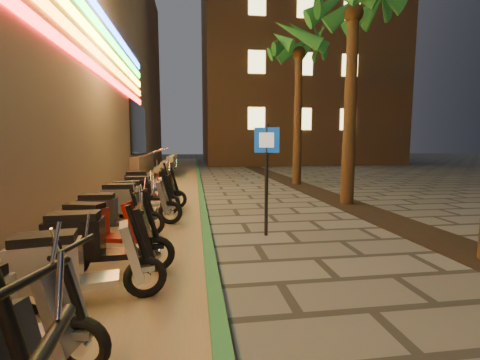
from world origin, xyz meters
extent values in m
cube|color=#8C7251|center=(-2.60, 10.00, 0.01)|extent=(3.40, 60.00, 0.01)
cube|color=#266637|center=(-0.90, 10.00, 0.05)|extent=(0.18, 60.00, 0.10)
cube|color=black|center=(3.60, 5.00, 0.01)|extent=(1.20, 40.00, 0.02)
cube|color=black|center=(-4.45, 18.00, 2.80)|extent=(0.08, 5.00, 3.00)
cube|color=gray|center=(-6.50, 18.00, 0.60)|extent=(5.00, 6.00, 1.20)
cube|color=#FF1414|center=(-4.45, 6.00, 4.50)|extent=(0.06, 26.00, 0.28)
cube|color=orange|center=(-4.45, 6.00, 5.05)|extent=(0.06, 26.00, 0.28)
cube|color=gray|center=(-3.50, 18.00, 0.15)|extent=(0.35, 5.00, 0.30)
cube|color=gray|center=(-3.15, 18.00, 0.45)|extent=(0.35, 5.00, 0.30)
cube|color=gray|center=(-2.80, 18.00, 0.75)|extent=(0.35, 5.00, 0.30)
cube|color=gray|center=(-2.45, 18.00, 1.05)|extent=(0.35, 5.00, 0.30)
cylinder|color=silver|center=(-3.90, 16.00, 1.25)|extent=(2.09, 0.06, 0.81)
cylinder|color=silver|center=(-3.90, 20.00, 1.25)|extent=(2.09, 0.06, 0.81)
cube|color=brown|center=(9.00, 32.00, 12.50)|extent=(18.00, 16.00, 25.00)
cube|color=#FFEB8C|center=(4.00, 23.97, 4.00)|extent=(1.40, 0.06, 1.80)
cube|color=#FFEB8C|center=(8.00, 23.97, 4.00)|extent=(1.40, 0.06, 1.80)
cube|color=#FFEB8C|center=(12.00, 23.97, 4.00)|extent=(1.40, 0.06, 1.80)
cube|color=#FFEB8C|center=(4.00, 23.97, 8.50)|extent=(1.40, 0.06, 1.80)
cube|color=#FFEB8C|center=(8.00, 23.97, 8.50)|extent=(1.40, 0.06, 1.80)
cube|color=#FFEB8C|center=(12.00, 23.97, 8.50)|extent=(1.40, 0.06, 1.80)
cube|color=#FFEB8C|center=(4.00, 23.97, 13.00)|extent=(1.40, 0.06, 1.80)
cube|color=#FFEB8C|center=(8.00, 23.97, 13.00)|extent=(1.40, 0.06, 1.80)
cube|color=#FFEB8C|center=(12.00, 23.97, 13.00)|extent=(1.40, 0.06, 1.80)
cylinder|color=#472D19|center=(3.60, 7.00, 2.85)|extent=(0.40, 0.40, 5.70)
sphere|color=#472D19|center=(3.60, 7.00, 5.70)|extent=(0.56, 0.56, 0.56)
cone|color=#1A4F18|center=(4.28, 7.57, 6.15)|extent=(1.70, 1.86, 1.52)
cone|color=#1A4F18|center=(3.75, 7.87, 6.15)|extent=(2.00, 0.93, 1.52)
cone|color=#1A4F18|center=(3.16, 7.77, 6.15)|extent=(1.97, 1.48, 1.52)
cone|color=#1A4F18|center=(2.77, 7.30, 6.15)|extent=(1.22, 2.02, 1.52)
cylinder|color=#472D19|center=(3.60, 12.00, 2.98)|extent=(0.40, 0.40, 5.95)
sphere|color=#472D19|center=(3.60, 12.00, 5.95)|extent=(0.56, 0.56, 0.56)
cone|color=#1A4F18|center=(4.49, 12.00, 6.40)|extent=(0.60, 1.93, 1.52)
cone|color=#1A4F18|center=(4.28, 12.57, 6.40)|extent=(1.70, 1.86, 1.52)
cone|color=#1A4F18|center=(3.75, 12.87, 6.40)|extent=(2.00, 0.93, 1.52)
cone|color=#1A4F18|center=(3.16, 12.77, 6.40)|extent=(1.97, 1.48, 1.52)
cone|color=#1A4F18|center=(2.77, 12.30, 6.40)|extent=(1.22, 2.02, 1.52)
cone|color=#1A4F18|center=(2.77, 11.70, 6.40)|extent=(1.22, 2.02, 1.52)
cone|color=#1A4F18|center=(3.16, 11.23, 6.40)|extent=(1.97, 1.48, 1.52)
cone|color=#1A4F18|center=(3.75, 11.13, 6.40)|extent=(2.00, 0.93, 1.52)
cone|color=#1A4F18|center=(4.28, 11.43, 6.40)|extent=(1.70, 1.86, 1.52)
cylinder|color=black|center=(0.32, 3.94, 1.13)|extent=(0.07, 0.07, 2.26)
cube|color=#0D46B3|center=(0.31, 3.92, 1.95)|extent=(0.48, 0.19, 0.50)
cube|color=white|center=(0.30, 3.89, 1.95)|extent=(0.28, 0.11, 0.29)
cylinder|color=black|center=(-1.99, -0.75, 0.86)|extent=(0.30, 0.15, 0.80)
cylinder|color=black|center=(-1.94, -0.76, 1.20)|extent=(0.22, 0.61, 0.05)
torus|color=black|center=(-2.04, 0.21, 0.25)|extent=(0.51, 0.20, 0.50)
cylinder|color=silver|center=(-2.04, 0.21, 0.25)|extent=(0.15, 0.12, 0.13)
cube|color=gray|center=(-2.57, 0.33, 0.29)|extent=(0.58, 0.43, 0.08)
cube|color=gray|center=(-2.17, 0.24, 0.58)|extent=(0.33, 0.43, 0.67)
cylinder|color=black|center=(-2.11, 0.23, 0.77)|extent=(0.27, 0.12, 0.71)
cylinder|color=black|center=(-2.06, 0.22, 1.07)|extent=(0.16, 0.55, 0.04)
cube|color=gray|center=(-2.04, 0.21, 0.36)|extent=(0.23, 0.18, 0.06)
torus|color=black|center=(-2.82, 1.27, 0.26)|extent=(0.53, 0.20, 0.52)
cylinder|color=silver|center=(-2.82, 1.27, 0.26)|extent=(0.16, 0.13, 0.14)
torus|color=black|center=(-1.73, 1.49, 0.26)|extent=(0.53, 0.20, 0.52)
cylinder|color=silver|center=(-1.73, 1.49, 0.26)|extent=(0.16, 0.13, 0.14)
cube|color=#BAB9BE|center=(-2.29, 1.38, 0.30)|extent=(0.60, 0.44, 0.08)
cube|color=#BAB9BE|center=(-2.74, 1.29, 0.55)|extent=(0.76, 0.51, 0.50)
cube|color=black|center=(-2.74, 1.29, 0.84)|extent=(0.67, 0.44, 0.12)
cube|color=#BAB9BE|center=(-1.87, 1.47, 0.60)|extent=(0.34, 0.44, 0.70)
cylinder|color=black|center=(-1.80, 1.48, 0.80)|extent=(0.28, 0.12, 0.74)
cylinder|color=black|center=(-1.75, 1.49, 1.12)|extent=(0.16, 0.58, 0.04)
cube|color=#BAB9BE|center=(-1.73, 1.49, 0.38)|extent=(0.24, 0.18, 0.06)
torus|color=black|center=(-2.85, 2.22, 0.27)|extent=(0.55, 0.14, 0.54)
cylinder|color=silver|center=(-2.85, 2.22, 0.27)|extent=(0.15, 0.11, 0.15)
torus|color=black|center=(-1.69, 2.30, 0.27)|extent=(0.55, 0.14, 0.54)
cylinder|color=silver|center=(-1.69, 2.30, 0.27)|extent=(0.15, 0.11, 0.15)
cube|color=black|center=(-2.28, 2.26, 0.31)|extent=(0.59, 0.39, 0.08)
cube|color=black|center=(-2.77, 2.22, 0.57)|extent=(0.75, 0.44, 0.52)
cube|color=black|center=(-2.77, 2.22, 0.87)|extent=(0.67, 0.38, 0.12)
cube|color=black|center=(-1.84, 2.29, 0.62)|extent=(0.30, 0.43, 0.73)
cylinder|color=black|center=(-1.76, 2.29, 0.83)|extent=(0.29, 0.09, 0.77)
cylinder|color=black|center=(-1.71, 2.30, 1.16)|extent=(0.09, 0.60, 0.05)
cube|color=black|center=(-1.69, 2.30, 0.39)|extent=(0.24, 0.16, 0.06)
torus|color=black|center=(-3.05, 3.32, 0.25)|extent=(0.51, 0.23, 0.50)
cylinder|color=silver|center=(-3.05, 3.32, 0.25)|extent=(0.16, 0.13, 0.14)
torus|color=black|center=(-2.00, 3.03, 0.25)|extent=(0.51, 0.23, 0.50)
cylinder|color=silver|center=(-2.00, 3.03, 0.25)|extent=(0.16, 0.13, 0.14)
cube|color=maroon|center=(-2.53, 3.17, 0.29)|extent=(0.60, 0.46, 0.08)
cube|color=maroon|center=(-2.97, 3.29, 0.53)|extent=(0.75, 0.54, 0.49)
cube|color=black|center=(-2.97, 3.29, 0.82)|extent=(0.66, 0.46, 0.12)
cube|color=maroon|center=(-2.13, 3.06, 0.58)|extent=(0.35, 0.44, 0.68)
cylinder|color=black|center=(-2.07, 3.04, 0.78)|extent=(0.27, 0.14, 0.72)
cylinder|color=black|center=(-2.02, 3.03, 1.09)|extent=(0.19, 0.55, 0.04)
cube|color=maroon|center=(-2.00, 3.03, 0.37)|extent=(0.24, 0.19, 0.06)
torus|color=black|center=(-3.11, 4.22, 0.26)|extent=(0.52, 0.10, 0.52)
cylinder|color=silver|center=(-3.11, 4.22, 0.26)|extent=(0.14, 0.10, 0.14)
torus|color=black|center=(-2.00, 4.23, 0.26)|extent=(0.52, 0.10, 0.52)
cylinder|color=silver|center=(-2.00, 4.23, 0.26)|extent=(0.14, 0.10, 0.14)
cube|color=#232628|center=(-2.56, 4.22, 0.30)|extent=(0.55, 0.34, 0.08)
cube|color=#232628|center=(-3.03, 4.22, 0.55)|extent=(0.70, 0.39, 0.50)
cube|color=black|center=(-3.03, 4.22, 0.83)|extent=(0.62, 0.32, 0.12)
cube|color=#232628|center=(-2.14, 4.23, 0.60)|extent=(0.27, 0.40, 0.70)
cylinder|color=black|center=(-2.07, 4.23, 0.80)|extent=(0.27, 0.07, 0.74)
cylinder|color=black|center=(-2.02, 4.23, 1.11)|extent=(0.05, 0.58, 0.04)
cube|color=#232628|center=(-2.00, 4.23, 0.38)|extent=(0.22, 0.14, 0.06)
torus|color=black|center=(-2.90, 5.18, 0.28)|extent=(0.56, 0.12, 0.56)
cylinder|color=silver|center=(-2.90, 5.18, 0.28)|extent=(0.15, 0.11, 0.15)
torus|color=black|center=(-1.70, 5.15, 0.28)|extent=(0.56, 0.12, 0.56)
cylinder|color=silver|center=(-1.70, 5.15, 0.28)|extent=(0.15, 0.11, 0.15)
cube|color=#A5A5AD|center=(-2.31, 5.17, 0.32)|extent=(0.60, 0.38, 0.09)
cube|color=#A5A5AD|center=(-2.82, 5.18, 0.59)|extent=(0.77, 0.43, 0.54)
cube|color=black|center=(-2.82, 5.18, 0.91)|extent=(0.68, 0.36, 0.13)
cube|color=#A5A5AD|center=(-1.85, 5.15, 0.65)|extent=(0.30, 0.44, 0.76)
cylinder|color=black|center=(-1.77, 5.15, 0.86)|extent=(0.30, 0.08, 0.80)
cylinder|color=black|center=(-1.72, 5.15, 1.21)|extent=(0.06, 0.63, 0.05)
cube|color=#A5A5AD|center=(-1.70, 5.15, 0.41)|extent=(0.24, 0.16, 0.06)
torus|color=black|center=(-2.91, 5.94, 0.27)|extent=(0.56, 0.23, 0.55)
cylinder|color=silver|center=(-2.91, 5.94, 0.27)|extent=(0.17, 0.14, 0.15)
torus|color=black|center=(-1.77, 6.22, 0.27)|extent=(0.56, 0.23, 0.55)
cylinder|color=silver|center=(-1.77, 6.22, 0.27)|extent=(0.17, 0.14, 0.15)
cube|color=silver|center=(-2.35, 6.08, 0.31)|extent=(0.65, 0.48, 0.08)
cube|color=silver|center=(-2.83, 5.96, 0.58)|extent=(0.81, 0.56, 0.52)
cube|color=black|center=(-2.83, 5.96, 0.88)|extent=(0.71, 0.48, 0.13)
cube|color=silver|center=(-1.91, 6.18, 0.63)|extent=(0.37, 0.47, 0.74)
cylinder|color=black|center=(-1.84, 6.20, 0.84)|extent=(0.30, 0.14, 0.78)
cylinder|color=black|center=(-1.79, 6.21, 1.18)|extent=(0.19, 0.60, 0.05)
cube|color=silver|center=(-1.77, 6.22, 0.40)|extent=(0.26, 0.20, 0.06)
torus|color=black|center=(-2.81, 7.05, 0.28)|extent=(0.55, 0.13, 0.55)
cylinder|color=silver|center=(-2.81, 7.05, 0.28)|extent=(0.15, 0.11, 0.15)
torus|color=black|center=(-1.63, 7.00, 0.28)|extent=(0.55, 0.13, 0.55)
cylinder|color=silver|center=(-1.63, 7.00, 0.28)|extent=(0.15, 0.11, 0.15)
cube|color=black|center=(-2.23, 7.03, 0.32)|extent=(0.59, 0.38, 0.08)
cube|color=black|center=(-2.73, 7.04, 0.58)|extent=(0.75, 0.43, 0.53)
cube|color=black|center=(-2.73, 7.04, 0.89)|extent=(0.67, 0.36, 0.13)
cube|color=black|center=(-1.78, 7.01, 0.64)|extent=(0.30, 0.43, 0.74)
cylinder|color=black|center=(-1.70, 7.01, 0.85)|extent=(0.29, 0.08, 0.78)
cylinder|color=black|center=(-1.65, 7.01, 1.19)|extent=(0.07, 0.62, 0.05)
cube|color=black|center=(-1.63, 7.00, 0.40)|extent=(0.24, 0.16, 0.06)
torus|color=black|center=(-3.05, 7.85, 0.23)|extent=(0.47, 0.16, 0.46)
cylinder|color=silver|center=(-3.05, 7.85, 0.23)|extent=(0.14, 0.11, 0.12)
torus|color=black|center=(-2.07, 8.02, 0.23)|extent=(0.47, 0.16, 0.46)
cylinder|color=silver|center=(-2.07, 8.02, 0.23)|extent=(0.14, 0.11, 0.12)
cube|color=maroon|center=(-2.57, 7.93, 0.27)|extent=(0.53, 0.38, 0.07)
cube|color=maroon|center=(-2.98, 7.86, 0.49)|extent=(0.67, 0.43, 0.44)
cube|color=black|center=(-2.98, 7.86, 0.74)|extent=(0.59, 0.37, 0.11)
cube|color=maroon|center=(-2.19, 7.99, 0.53)|extent=(0.29, 0.39, 0.62)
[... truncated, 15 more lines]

